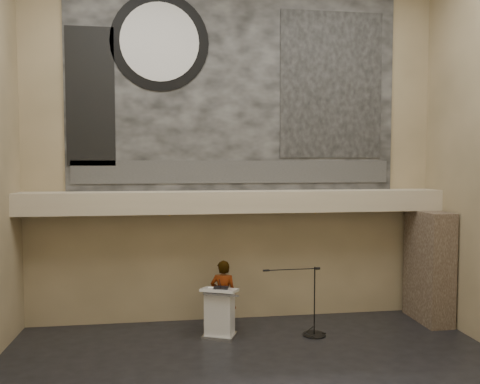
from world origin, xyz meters
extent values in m
cube|color=#796B4C|center=(0.00, 4.00, 4.25)|extent=(10.00, 0.02, 8.50)
cube|color=#796B4C|center=(0.00, -4.00, 4.25)|extent=(10.00, 0.02, 8.50)
cube|color=tan|center=(0.00, 3.60, 2.95)|extent=(10.00, 0.80, 0.50)
cylinder|color=#B2893D|center=(-1.60, 3.55, 2.67)|extent=(0.04, 0.04, 0.06)
cylinder|color=#B2893D|center=(1.90, 3.55, 2.67)|extent=(0.04, 0.04, 0.06)
cube|color=black|center=(0.00, 3.97, 5.70)|extent=(8.00, 0.05, 5.00)
cube|color=#303030|center=(0.00, 3.93, 3.65)|extent=(7.76, 0.02, 0.55)
cylinder|color=black|center=(-1.80, 3.93, 6.70)|extent=(2.30, 0.02, 2.30)
cylinder|color=silver|center=(-1.80, 3.91, 6.70)|extent=(1.84, 0.02, 1.84)
cube|color=black|center=(2.40, 3.93, 5.80)|extent=(2.60, 0.02, 3.60)
cube|color=black|center=(-3.40, 3.93, 5.40)|extent=(1.10, 0.02, 3.20)
cube|color=#423328|center=(4.65, 3.15, 1.35)|extent=(0.60, 1.40, 2.70)
cube|color=silver|center=(-0.52, 2.75, 0.04)|extent=(0.82, 0.73, 0.08)
cube|color=silver|center=(-0.52, 2.75, 0.56)|extent=(0.71, 0.61, 0.96)
cube|color=silver|center=(-0.52, 2.73, 1.07)|extent=(0.91, 0.79, 0.13)
cube|color=black|center=(-0.49, 2.71, 1.12)|extent=(0.36, 0.31, 0.04)
cube|color=white|center=(-0.69, 2.73, 1.10)|extent=(0.32, 0.37, 0.00)
imported|color=silver|center=(-0.39, 3.17, 0.82)|extent=(0.68, 0.53, 1.64)
cylinder|color=black|center=(1.60, 2.58, 0.01)|extent=(0.52, 0.52, 0.02)
cylinder|color=black|center=(1.60, 2.58, 0.78)|extent=(0.03, 0.03, 1.55)
cylinder|color=black|center=(1.04, 2.56, 1.51)|extent=(1.24, 0.06, 0.02)
camera|label=1|loc=(-1.49, -7.37, 3.83)|focal=35.00mm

